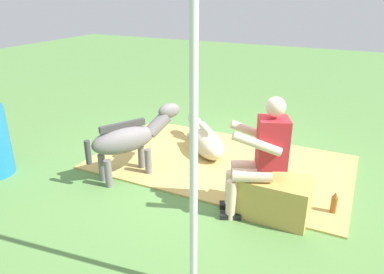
% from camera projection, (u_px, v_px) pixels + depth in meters
% --- Properties ---
extents(ground_plane, '(24.00, 24.00, 0.00)m').
position_uv_depth(ground_plane, '(204.00, 170.00, 4.98)').
color(ground_plane, '#568442').
extents(hay_patch, '(3.52, 2.08, 0.02)m').
position_uv_depth(hay_patch, '(221.00, 162.00, 5.17)').
color(hay_patch, tan).
rests_on(hay_patch, ground).
extents(hay_bale, '(0.78, 0.46, 0.45)m').
position_uv_depth(hay_bale, '(272.00, 197.00, 3.91)').
color(hay_bale, tan).
rests_on(hay_bale, ground).
extents(person_seated, '(0.72, 0.57, 1.33)m').
position_uv_depth(person_seated, '(260.00, 153.00, 3.74)').
color(person_seated, beige).
rests_on(person_seated, ground).
extents(pony_standing, '(0.83, 1.22, 0.89)m').
position_uv_depth(pony_standing, '(130.00, 138.00, 4.64)').
color(pony_standing, slate).
rests_on(pony_standing, ground).
extents(pony_lying, '(1.10, 1.17, 0.42)m').
position_uv_depth(pony_lying, '(205.00, 141.00, 5.45)').
color(pony_lying, beige).
rests_on(pony_lying, ground).
extents(soda_bottle, '(0.07, 0.07, 0.27)m').
position_uv_depth(soda_bottle, '(334.00, 204.00, 3.96)').
color(soda_bottle, brown).
rests_on(soda_bottle, ground).
extents(tent_pole_left, '(0.06, 0.06, 2.47)m').
position_uv_depth(tent_pole_left, '(194.00, 154.00, 2.54)').
color(tent_pole_left, silver).
rests_on(tent_pole_left, ground).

